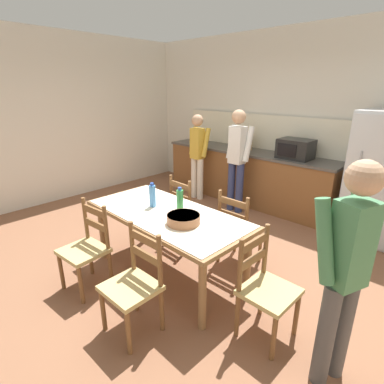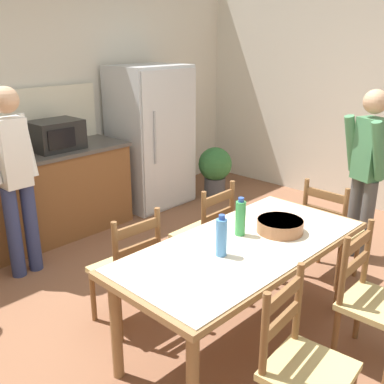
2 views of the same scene
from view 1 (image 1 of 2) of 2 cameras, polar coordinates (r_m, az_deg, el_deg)
name	(u,v)px [view 1 (image 1 of 2)]	position (r m, az deg, el deg)	size (l,w,h in m)	color
ground_plane	(187,261)	(3.70, -0.87, -13.05)	(8.32, 8.32, 0.00)	brown
wall_back	(299,121)	(5.38, 19.78, 12.56)	(6.52, 0.12, 2.90)	silver
wall_left	(54,119)	(5.92, -24.74, 12.46)	(0.12, 5.20, 2.90)	silver
kitchen_counter	(246,176)	(5.52, 10.25, 3.10)	(3.24, 0.66, 0.93)	brown
counter_splashback	(258,131)	(5.62, 12.52, 11.20)	(3.20, 0.03, 0.60)	#EFE8CB
microwave	(295,149)	(4.95, 19.11, 7.77)	(0.50, 0.39, 0.30)	black
paper_bag	(244,140)	(5.39, 9.90, 9.74)	(0.24, 0.16, 0.36)	tan
dining_table	(167,219)	(3.18, -4.81, -5.22)	(1.86, 0.89, 0.75)	olive
bottle_near_centre	(152,196)	(3.27, -7.54, -0.69)	(0.07, 0.07, 0.27)	#4C8ED6
bottle_off_centre	(180,201)	(3.10, -2.32, -1.66)	(0.07, 0.07, 0.27)	green
serving_bowl	(183,218)	(2.87, -1.65, -5.07)	(0.32, 0.32, 0.09)	#9E6642
chair_side_far_left	(188,210)	(3.99, -0.79, -3.37)	(0.44, 0.42, 0.91)	brown
chair_side_near_left	(87,248)	(3.26, -19.43, -10.11)	(0.45, 0.43, 0.91)	brown
chair_side_far_right	(238,229)	(3.50, 8.84, -7.03)	(0.42, 0.40, 0.91)	brown
chair_side_near_right	(134,284)	(2.63, -10.94, -16.90)	(0.42, 0.40, 0.91)	brown
chair_head_end	(265,289)	(2.62, 13.78, -17.43)	(0.41, 0.43, 0.91)	brown
person_at_sink	(198,153)	(5.45, 1.07, 7.50)	(0.39, 0.27, 1.54)	silver
person_at_counter	(237,156)	(4.88, 8.60, 6.74)	(0.42, 0.29, 1.66)	navy
person_by_table	(345,268)	(2.18, 27.17, -12.78)	(0.36, 0.45, 1.61)	#4C4C4C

